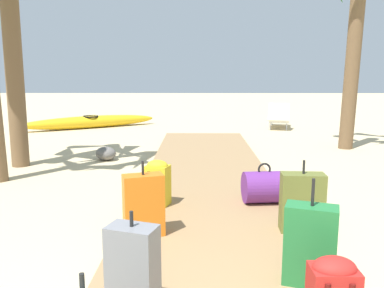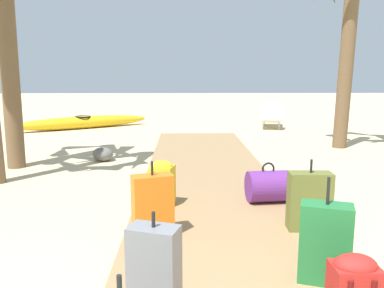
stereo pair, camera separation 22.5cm
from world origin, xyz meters
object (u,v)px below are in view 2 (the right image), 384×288
object	(u,v)px
suitcase_green	(325,243)
backpack_yellow	(162,182)
lounge_chair	(271,117)
suitcase_olive	(309,201)
suitcase_orange	(153,206)
kayak	(83,122)
palm_tree_far_right	(348,1)
duffel_bag_purple	(268,186)
suitcase_grey	(154,273)

from	to	relation	value
suitcase_green	backpack_yellow	bearing A→B (deg)	125.74
suitcase_green	lounge_chair	world-z (taller)	suitcase_green
suitcase_olive	suitcase_orange	bearing A→B (deg)	-175.25
suitcase_olive	kayak	world-z (taller)	suitcase_olive
suitcase_orange	suitcase_olive	distance (m)	1.60
palm_tree_far_right	suitcase_orange	bearing A→B (deg)	-127.12
lounge_chair	kayak	size ratio (longest dim) A/B	0.42
suitcase_orange	suitcase_green	distance (m)	1.66
lounge_chair	suitcase_green	bearing A→B (deg)	-100.08
suitcase_orange	suitcase_green	bearing A→B (deg)	-33.53
suitcase_green	duffel_bag_purple	xyz separation A→B (m)	(-0.02, 1.96, -0.11)
suitcase_orange	backpack_yellow	bearing A→B (deg)	87.22
suitcase_orange	duffel_bag_purple	bearing A→B (deg)	37.48
suitcase_grey	lounge_chair	xyz separation A→B (m)	(2.95, 9.89, -0.07)
suitcase_green	lounge_chair	bearing A→B (deg)	79.92
suitcase_green	suitcase_grey	bearing A→B (deg)	-160.91
lounge_chair	kayak	world-z (taller)	lounge_chair
suitcase_orange	kayak	bearing A→B (deg)	108.10
suitcase_grey	duffel_bag_purple	bearing A→B (deg)	62.49
suitcase_orange	lounge_chair	distance (m)	9.07
lounge_chair	kayak	xyz separation A→B (m)	(-5.84, -0.04, -0.14)
lounge_chair	suitcase_olive	bearing A→B (deg)	-99.92
duffel_bag_purple	backpack_yellow	bearing A→B (deg)	-175.60
suitcase_green	suitcase_olive	bearing A→B (deg)	78.57
suitcase_orange	kayak	xyz separation A→B (m)	(-2.78, 8.50, -0.20)
suitcase_green	backpack_yellow	distance (m)	2.29
lounge_chair	backpack_yellow	bearing A→B (deg)	-111.65
backpack_yellow	palm_tree_far_right	distance (m)	6.26
suitcase_grey	palm_tree_far_right	distance (m)	7.92
lounge_chair	suitcase_grey	bearing A→B (deg)	-106.61
lounge_chair	duffel_bag_purple	bearing A→B (deg)	-102.80
suitcase_grey	duffel_bag_purple	xyz separation A→B (m)	(1.25, 2.40, -0.12)
suitcase_olive	backpack_yellow	xyz separation A→B (m)	(-1.55, 0.81, -0.01)
backpack_yellow	palm_tree_far_right	size ratio (longest dim) A/B	0.13
suitcase_orange	suitcase_grey	world-z (taller)	suitcase_orange
suitcase_grey	suitcase_olive	world-z (taller)	suitcase_olive
duffel_bag_purple	backpack_yellow	size ratio (longest dim) A/B	0.96
suitcase_olive	palm_tree_far_right	world-z (taller)	palm_tree_far_right
suitcase_orange	suitcase_olive	world-z (taller)	suitcase_orange
kayak	duffel_bag_purple	bearing A→B (deg)	-60.99
suitcase_olive	kayak	distance (m)	9.44
duffel_bag_purple	lounge_chair	size ratio (longest dim) A/B	0.33
suitcase_orange	lounge_chair	size ratio (longest dim) A/B	0.46
duffel_bag_purple	lounge_chair	distance (m)	7.69
suitcase_green	lounge_chair	xyz separation A→B (m)	(1.68, 9.45, -0.06)
backpack_yellow	duffel_bag_purple	bearing A→B (deg)	4.40
suitcase_grey	suitcase_orange	bearing A→B (deg)	94.65
suitcase_orange	duffel_bag_purple	world-z (taller)	suitcase_orange
duffel_bag_purple	backpack_yellow	world-z (taller)	backpack_yellow
suitcase_green	palm_tree_far_right	bearing A→B (deg)	67.71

